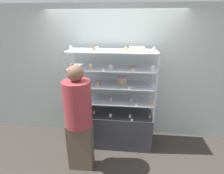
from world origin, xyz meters
TOP-DOWN VIEW (x-y plane):
  - ground_plane at (0.00, 0.00)m, footprint 20.00×20.00m
  - back_wall at (0.00, 0.41)m, footprint 8.00×0.05m
  - display_base at (0.00, 0.00)m, footprint 1.50×0.52m
  - display_riser_lower at (0.00, 0.00)m, footprint 1.50×0.52m
  - display_riser_middle at (0.00, 0.00)m, footprint 1.50×0.52m
  - display_riser_upper at (0.00, 0.00)m, footprint 1.50×0.52m
  - display_riser_top at (0.00, 0.00)m, footprint 1.50×0.52m
  - layer_cake_centerpiece at (0.17, 0.08)m, footprint 0.18×0.18m
  - sheet_cake_frosted at (0.41, -0.03)m, footprint 0.24×0.15m
  - cupcake_0 at (-0.69, -0.04)m, footprint 0.05×0.05m
  - cupcake_1 at (-0.34, -0.05)m, footprint 0.05×0.05m
  - cupcake_2 at (-0.01, -0.13)m, footprint 0.05×0.05m
  - cupcake_3 at (0.34, -0.12)m, footprint 0.05×0.05m
  - cupcake_4 at (0.69, -0.08)m, footprint 0.05×0.05m
  - price_tag_0 at (0.37, -0.24)m, footprint 0.04×0.00m
  - cupcake_5 at (-0.70, -0.07)m, footprint 0.05×0.05m
  - cupcake_6 at (-0.34, -0.06)m, footprint 0.05×0.05m
  - cupcake_7 at (-0.01, -0.08)m, footprint 0.05×0.05m
  - cupcake_8 at (0.35, -0.07)m, footprint 0.05×0.05m
  - cupcake_9 at (0.71, -0.13)m, footprint 0.05×0.05m
  - price_tag_1 at (0.44, -0.24)m, footprint 0.04×0.00m
  - cupcake_10 at (-0.70, -0.07)m, footprint 0.05×0.05m
  - cupcake_11 at (-0.24, -0.09)m, footprint 0.05×0.05m
  - cupcake_12 at (0.69, -0.07)m, footprint 0.05×0.05m
  - price_tag_2 at (0.31, -0.24)m, footprint 0.04×0.00m
  - cupcake_13 at (-0.68, -0.07)m, footprint 0.07×0.07m
  - cupcake_14 at (-0.36, -0.06)m, footprint 0.07×0.07m
  - cupcake_15 at (-0.01, -0.07)m, footprint 0.07×0.07m
  - cupcake_16 at (0.36, -0.10)m, footprint 0.07×0.07m
  - cupcake_17 at (0.67, -0.10)m, footprint 0.07×0.07m
  - price_tag_3 at (-0.12, -0.24)m, footprint 0.04×0.00m
  - cupcake_18 at (-0.68, -0.05)m, footprint 0.06×0.06m
  - cupcake_19 at (-0.23, -0.09)m, footprint 0.06×0.06m
  - cupcake_20 at (0.23, -0.10)m, footprint 0.06×0.06m
  - cupcake_21 at (0.68, -0.05)m, footprint 0.06×0.06m
  - price_tag_4 at (0.58, -0.24)m, footprint 0.04×0.00m
  - donut_glazed at (-0.29, 0.07)m, footprint 0.12×0.12m
  - customer_figure at (-0.44, -0.67)m, footprint 0.41×0.41m

SIDE VIEW (x-z plane):
  - ground_plane at x=0.00m, z-range 0.00..0.00m
  - display_base at x=0.00m, z-range 0.00..0.66m
  - price_tag_0 at x=0.37m, z-range 0.66..0.70m
  - cupcake_0 at x=-0.69m, z-range 0.66..0.72m
  - cupcake_1 at x=-0.34m, z-range 0.66..0.72m
  - cupcake_2 at x=-0.01m, z-range 0.66..0.72m
  - cupcake_3 at x=0.34m, z-range 0.66..0.72m
  - cupcake_4 at x=0.69m, z-range 0.66..0.72m
  - customer_figure at x=-0.44m, z-range 0.06..1.80m
  - display_riser_lower at x=0.00m, z-range 0.79..1.09m
  - price_tag_1 at x=0.44m, z-range 0.95..1.00m
  - cupcake_5 at x=-0.70m, z-range 0.95..1.02m
  - cupcake_6 at x=-0.34m, z-range 0.95..1.02m
  - cupcake_7 at x=-0.01m, z-range 0.95..1.02m
  - cupcake_8 at x=0.35m, z-range 0.95..1.02m
  - cupcake_9 at x=0.71m, z-range 0.95..1.02m
  - display_riser_middle at x=0.00m, z-range 1.09..1.38m
  - price_tag_2 at x=0.31m, z-range 1.25..1.29m
  - cupcake_10 at x=-0.70m, z-range 1.25..1.31m
  - cupcake_11 at x=-0.24m, z-range 1.25..1.31m
  - cupcake_12 at x=0.69m, z-range 1.25..1.31m
  - back_wall at x=0.00m, z-range 0.00..2.60m
  - layer_cake_centerpiece at x=0.17m, z-range 1.25..1.36m
  - display_riser_upper at x=0.00m, z-range 1.38..1.68m
  - price_tag_3 at x=-0.12m, z-range 1.54..1.59m
  - cupcake_13 at x=-0.68m, z-range 1.54..1.62m
  - cupcake_14 at x=-0.36m, z-range 1.54..1.62m
  - cupcake_15 at x=-0.01m, z-range 1.54..1.62m
  - cupcake_16 at x=0.36m, z-range 1.54..1.62m
  - cupcake_17 at x=0.67m, z-range 1.54..1.62m
  - display_riser_top at x=0.00m, z-range 1.68..1.97m
  - donut_glazed at x=-0.29m, z-range 1.84..1.88m
  - price_tag_4 at x=0.58m, z-range 1.84..1.88m
  - sheet_cake_frosted at x=0.41m, z-range 1.84..1.91m
  - cupcake_18 at x=-0.68m, z-range 1.84..1.91m
  - cupcake_19 at x=-0.23m, z-range 1.84..1.91m
  - cupcake_20 at x=0.23m, z-range 1.84..1.91m
  - cupcake_21 at x=0.68m, z-range 1.84..1.91m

